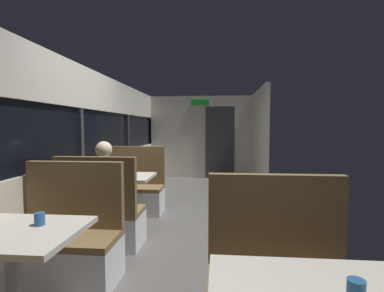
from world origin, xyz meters
The scene contains 12 objects.
ground_plane centered at (0.00, 0.00, -0.01)m, with size 3.30×9.20×0.02m, color #514F4C.
carriage_window_panel_left centered at (-1.45, 0.00, 1.11)m, with size 0.09×8.48×2.30m.
carriage_end_bulkhead centered at (0.06, 4.19, 1.14)m, with size 2.90×0.11×2.30m.
carriage_aisle_panel_right centered at (1.45, 3.00, 1.15)m, with size 0.08×2.40×2.30m, color beige.
dining_table_near_window centered at (-0.89, -2.09, 0.64)m, with size 0.90×0.70×0.74m.
bench_near_window_facing_entry centered at (-0.89, -1.39, 0.33)m, with size 0.95×0.50×1.10m.
dining_table_mid_window centered at (-0.89, 0.09, 0.64)m, with size 0.90×0.70×0.74m.
bench_mid_window_facing_end centered at (-0.89, -0.61, 0.33)m, with size 0.95×0.50×1.10m.
bench_mid_window_facing_entry centered at (-0.89, 0.79, 0.33)m, with size 0.95×0.50×1.10m.
seated_passenger centered at (-0.89, -0.54, 0.54)m, with size 0.47×0.55×1.26m.
coffee_cup_primary centered at (-0.76, -1.98, 0.79)m, with size 0.07×0.07×0.09m.
coffee_cup_secondary centered at (1.03, -2.71, 0.79)m, with size 0.07×0.07×0.09m.
Camera 1 is at (0.48, -3.86, 1.43)m, focal length 26.78 mm.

